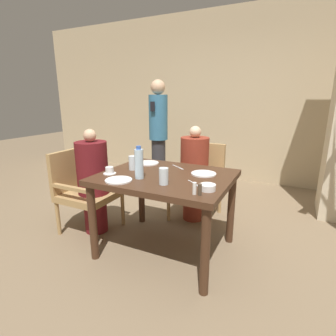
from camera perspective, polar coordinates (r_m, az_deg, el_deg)
name	(u,v)px	position (r m, az deg, el deg)	size (l,w,h in m)	color
ground_plane	(166,249)	(2.64, -0.46, -17.18)	(16.00, 16.00, 0.00)	#7A664C
wall_back	(234,98)	(4.66, 14.07, 14.56)	(8.00, 0.06, 2.80)	tan
dining_table	(166,185)	(2.36, -0.50, -3.81)	(1.15, 0.93, 0.75)	#422819
chair_left_side	(84,187)	(2.96, -17.87, -4.00)	(0.55, 0.54, 0.87)	#A88451
diner_in_left_chair	(93,181)	(2.84, -15.95, -2.71)	(0.32, 0.32, 1.11)	#5B1419
chair_far_side	(198,177)	(3.18, 6.56, -2.03)	(0.54, 0.55, 0.87)	#A88451
diner_in_far_chair	(194,173)	(3.03, 5.71, -1.10)	(0.32, 0.32, 1.11)	maroon
standing_host	(158,132)	(4.06, -2.11, 7.83)	(0.28, 0.32, 1.67)	#2D2D33
plate_main_left	(148,163)	(2.72, -4.38, 1.09)	(0.22, 0.22, 0.01)	white
plate_main_right	(204,174)	(2.36, 7.76, -1.22)	(0.22, 0.22, 0.01)	white
plate_dessert_center	(119,180)	(2.19, -10.70, -2.61)	(0.22, 0.22, 0.01)	white
teacup_with_saucer	(110,171)	(2.40, -12.60, -0.62)	(0.12, 0.12, 0.06)	white
bowl_small	(208,187)	(1.96, 8.61, -4.17)	(0.12, 0.12, 0.05)	white
water_bottle	(139,163)	(2.20, -6.33, 0.99)	(0.07, 0.07, 0.28)	silver
glass_tall_near	(164,176)	(2.05, -0.95, -1.80)	(0.07, 0.07, 0.13)	silver
glass_tall_mid	(133,163)	(2.49, -7.70, 1.12)	(0.07, 0.07, 0.13)	silver
salt_shaker	(194,188)	(1.86, 5.79, -4.45)	(0.03, 0.03, 0.09)	white
pepper_shaker	(200,190)	(1.85, 6.93, -4.68)	(0.03, 0.03, 0.08)	#4C3D2D
fork_beside_plate	(195,184)	(2.08, 5.99, -3.50)	(0.15, 0.13, 0.00)	silver
knife_beside_plate	(178,167)	(2.56, 2.27, 0.15)	(0.17, 0.12, 0.00)	silver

